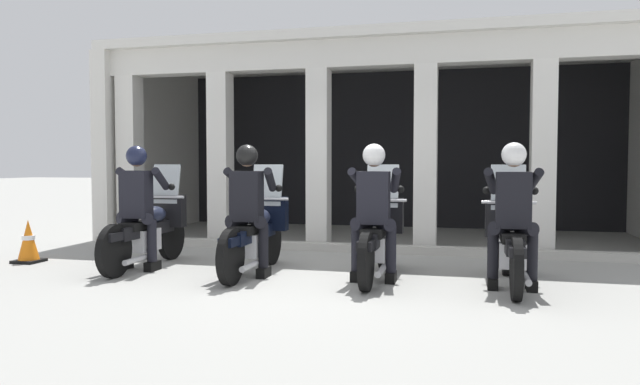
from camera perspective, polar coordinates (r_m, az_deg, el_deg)
name	(u,v)px	position (r m, az deg, el deg)	size (l,w,h in m)	color
ground_plane	(358,243)	(10.12, 3.72, -4.89)	(80.00, 80.00, 0.00)	#999993
station_building	(387,122)	(11.40, 6.50, 6.80)	(9.75, 3.96, 3.49)	black
kerb_strip	(366,248)	(9.05, 4.45, -5.43)	(9.25, 0.24, 0.12)	#B7B5AD
motorcycle_far_left	(150,229)	(8.07, -16.20, -3.39)	(0.62, 2.04, 1.35)	black
police_officer_far_left	(138,197)	(7.80, -17.29, -0.39)	(0.63, 0.61, 1.58)	black
motorcycle_center_left	(256,232)	(7.37, -6.22, -3.88)	(0.62, 2.04, 1.35)	black
police_officer_center_left	(248,199)	(7.07, -7.04, -0.60)	(0.63, 0.61, 1.58)	black
motorcycle_center_right	(377,235)	(7.06, 5.60, -4.17)	(0.62, 2.04, 1.35)	black
police_officer_center_right	(374,200)	(6.74, 5.27, -0.76)	(0.63, 0.61, 1.58)	black
motorcycle_far_right	(511,240)	(6.94, 18.02, -4.42)	(0.62, 2.04, 1.35)	black
police_officer_far_right	(513,203)	(6.61, 18.24, -0.96)	(0.63, 0.61, 1.58)	black
traffic_cone_flank	(28,242)	(9.02, -26.47, -4.29)	(0.34, 0.34, 0.59)	black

